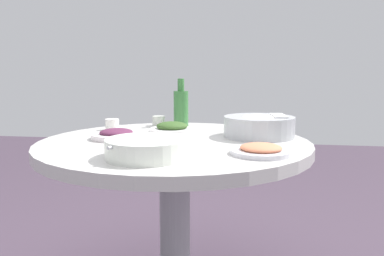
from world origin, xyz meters
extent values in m
cylinder|color=#99999E|center=(0.00, 0.00, 0.36)|extent=(0.13, 0.13, 0.66)
cylinder|color=silver|center=(0.00, 0.00, 0.72)|extent=(1.14, 1.14, 0.04)
cylinder|color=#B2B5BA|center=(0.36, 0.15, 0.78)|extent=(0.31, 0.31, 0.09)
ellipsoid|color=white|center=(0.36, 0.15, 0.79)|extent=(0.26, 0.26, 0.10)
cube|color=white|center=(0.44, 0.16, 0.83)|extent=(0.07, 0.16, 0.01)
cylinder|color=white|center=(-0.02, -0.34, 0.77)|extent=(0.29, 0.29, 0.07)
cylinder|color=black|center=(-0.02, -0.34, 0.77)|extent=(0.25, 0.25, 0.05)
cylinder|color=silver|center=(-0.02, -0.34, 0.79)|extent=(0.19, 0.26, 0.01)
cylinder|color=white|center=(-0.05, 0.22, 0.75)|extent=(0.22, 0.22, 0.02)
ellipsoid|color=#355624|center=(-0.05, 0.22, 0.77)|extent=(0.15, 0.15, 0.04)
cylinder|color=white|center=(-0.26, 0.00, 0.75)|extent=(0.21, 0.21, 0.02)
ellipsoid|color=#582542|center=(-0.26, 0.00, 0.77)|extent=(0.14, 0.14, 0.03)
cylinder|color=silver|center=(0.36, -0.23, 0.75)|extent=(0.22, 0.22, 0.02)
ellipsoid|color=#E07E59|center=(0.36, -0.23, 0.76)|extent=(0.15, 0.15, 0.03)
cylinder|color=#39763A|center=(-0.05, 0.44, 0.83)|extent=(0.08, 0.08, 0.19)
cylinder|color=#39763A|center=(-0.05, 0.44, 0.96)|extent=(0.04, 0.04, 0.07)
cylinder|color=silver|center=(-0.17, 0.43, 0.77)|extent=(0.07, 0.07, 0.05)
cylinder|color=white|center=(-0.36, 0.24, 0.77)|extent=(0.07, 0.07, 0.06)
camera|label=1|loc=(0.31, -1.56, 1.03)|focal=35.66mm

